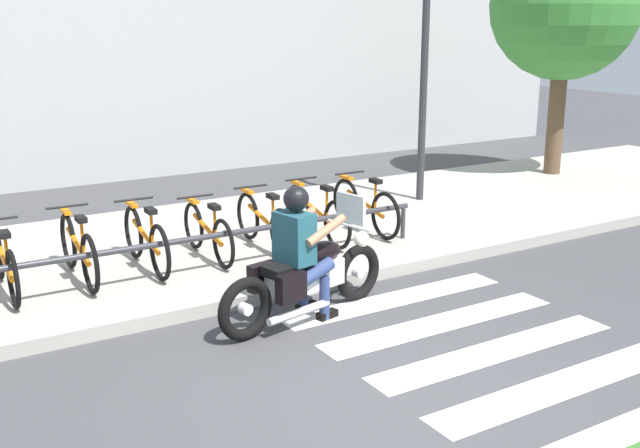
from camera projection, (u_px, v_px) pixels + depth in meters
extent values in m
plane|color=#424244|center=(381.00, 386.00, 6.45)|extent=(48.00, 48.00, 0.00)
cube|color=#A8A399|center=(188.00, 249.00, 10.05)|extent=(24.00, 4.40, 0.15)
cube|color=white|center=(562.00, 385.00, 6.46)|extent=(2.80, 0.40, 0.01)
cube|color=white|center=(496.00, 351.00, 7.12)|extent=(2.80, 0.40, 0.01)
cube|color=white|center=(440.00, 323.00, 7.77)|extent=(2.80, 0.40, 0.01)
cube|color=white|center=(394.00, 299.00, 8.43)|extent=(2.80, 0.40, 0.01)
torus|color=black|center=(358.00, 272.00, 8.35)|extent=(0.65, 0.25, 0.64)
cylinder|color=silver|center=(358.00, 272.00, 8.35)|extent=(0.13, 0.12, 0.12)
torus|color=black|center=(245.00, 309.00, 7.29)|extent=(0.65, 0.25, 0.64)
cylinder|color=silver|center=(245.00, 309.00, 7.29)|extent=(0.13, 0.12, 0.12)
cube|color=silver|center=(305.00, 277.00, 7.79)|extent=(0.91, 0.46, 0.28)
ellipsoid|color=black|center=(321.00, 252.00, 7.87)|extent=(0.57, 0.39, 0.22)
cube|color=black|center=(289.00, 268.00, 7.60)|extent=(0.61, 0.39, 0.10)
cube|color=black|center=(262.00, 277.00, 7.67)|extent=(0.34, 0.19, 0.28)
cube|color=black|center=(291.00, 287.00, 7.36)|extent=(0.34, 0.19, 0.28)
cylinder|color=silver|center=(349.00, 225.00, 8.10)|extent=(0.16, 0.61, 0.03)
sphere|color=white|center=(362.00, 239.00, 8.29)|extent=(0.18, 0.18, 0.18)
cube|color=silver|center=(351.00, 209.00, 8.07)|extent=(0.12, 0.40, 0.32)
cylinder|color=silver|center=(299.00, 312.00, 7.56)|extent=(0.78, 0.25, 0.08)
cube|color=#1E4C59|center=(294.00, 238.00, 7.57)|extent=(0.34, 0.45, 0.52)
sphere|color=black|center=(296.00, 199.00, 7.48)|extent=(0.26, 0.26, 0.26)
cylinder|color=#9E7051|center=(297.00, 222.00, 7.85)|extent=(0.53, 0.20, 0.26)
cylinder|color=#9E7051|center=(326.00, 230.00, 7.55)|extent=(0.53, 0.20, 0.26)
cylinder|color=navy|center=(295.00, 265.00, 7.87)|extent=(0.46, 0.23, 0.24)
cylinder|color=navy|center=(304.00, 290.00, 8.04)|extent=(0.11, 0.11, 0.47)
cube|color=black|center=(306.00, 307.00, 8.11)|extent=(0.26, 0.15, 0.08)
cylinder|color=navy|center=(316.00, 272.00, 7.65)|extent=(0.46, 0.23, 0.24)
cylinder|color=navy|center=(324.00, 298.00, 7.81)|extent=(0.11, 0.11, 0.47)
cube|color=black|center=(327.00, 315.00, 7.89)|extent=(0.26, 0.15, 0.08)
torus|color=black|center=(13.00, 279.00, 7.70)|extent=(0.06, 0.62, 0.62)
cylinder|color=orange|center=(4.00, 259.00, 8.12)|extent=(0.07, 0.94, 0.26)
cylinder|color=orange|center=(7.00, 252.00, 7.86)|extent=(0.04, 0.04, 0.38)
cube|color=black|center=(5.00, 234.00, 7.81)|extent=(0.10, 0.20, 0.06)
torus|color=black|center=(68.00, 241.00, 8.95)|extent=(0.06, 0.67, 0.67)
torus|color=black|center=(90.00, 264.00, 8.10)|extent=(0.06, 0.67, 0.67)
cylinder|color=orange|center=(78.00, 246.00, 8.51)|extent=(0.07, 0.91, 0.25)
cylinder|color=orange|center=(82.00, 237.00, 8.25)|extent=(0.04, 0.04, 0.41)
cube|color=black|center=(81.00, 219.00, 8.20)|extent=(0.10, 0.20, 0.06)
cylinder|color=black|center=(67.00, 206.00, 8.75)|extent=(0.48, 0.04, 0.03)
cube|color=orange|center=(66.00, 211.00, 8.86)|extent=(0.08, 0.28, 0.04)
torus|color=black|center=(134.00, 232.00, 9.34)|extent=(0.06, 0.66, 0.66)
torus|color=black|center=(160.00, 253.00, 8.51)|extent=(0.06, 0.66, 0.66)
cylinder|color=orange|center=(146.00, 236.00, 8.90)|extent=(0.07, 0.89, 0.24)
cylinder|color=orange|center=(152.00, 228.00, 8.65)|extent=(0.04, 0.04, 0.40)
cube|color=black|center=(151.00, 211.00, 8.60)|extent=(0.10, 0.20, 0.06)
cylinder|color=black|center=(134.00, 199.00, 9.14)|extent=(0.48, 0.04, 0.03)
cube|color=orange|center=(132.00, 204.00, 9.24)|extent=(0.08, 0.28, 0.04)
torus|color=black|center=(194.00, 225.00, 9.73)|extent=(0.06, 0.61, 0.61)
torus|color=black|center=(223.00, 244.00, 8.92)|extent=(0.06, 0.61, 0.61)
cylinder|color=orange|center=(208.00, 229.00, 9.31)|extent=(0.07, 0.86, 0.24)
cylinder|color=orange|center=(215.00, 222.00, 9.07)|extent=(0.04, 0.04, 0.37)
cube|color=black|center=(214.00, 207.00, 9.02)|extent=(0.10, 0.20, 0.06)
cylinder|color=black|center=(195.00, 197.00, 9.54)|extent=(0.48, 0.04, 0.03)
cube|color=orange|center=(193.00, 201.00, 9.64)|extent=(0.08, 0.28, 0.04)
torus|color=black|center=(248.00, 216.00, 10.13)|extent=(0.06, 0.64, 0.64)
torus|color=black|center=(282.00, 234.00, 9.30)|extent=(0.06, 0.64, 0.64)
cylinder|color=orange|center=(264.00, 219.00, 9.70)|extent=(0.07, 0.89, 0.25)
cylinder|color=orange|center=(273.00, 211.00, 9.45)|extent=(0.04, 0.04, 0.39)
cube|color=black|center=(273.00, 196.00, 9.40)|extent=(0.10, 0.20, 0.06)
cylinder|color=black|center=(250.00, 187.00, 9.94)|extent=(0.48, 0.04, 0.03)
cube|color=orange|center=(247.00, 191.00, 10.04)|extent=(0.08, 0.28, 0.04)
torus|color=black|center=(298.00, 208.00, 10.55)|extent=(0.06, 0.65, 0.65)
torus|color=black|center=(337.00, 225.00, 9.67)|extent=(0.06, 0.65, 0.65)
cylinder|color=orange|center=(317.00, 211.00, 10.09)|extent=(0.07, 0.95, 0.26)
cylinder|color=orange|center=(327.00, 203.00, 9.83)|extent=(0.04, 0.04, 0.40)
cube|color=black|center=(327.00, 188.00, 9.78)|extent=(0.10, 0.20, 0.06)
cylinder|color=black|center=(301.00, 179.00, 10.35)|extent=(0.48, 0.04, 0.03)
cube|color=orange|center=(297.00, 183.00, 10.46)|extent=(0.08, 0.28, 0.04)
torus|color=black|center=(346.00, 201.00, 10.92)|extent=(0.06, 0.66, 0.66)
torus|color=black|center=(386.00, 216.00, 10.09)|extent=(0.06, 0.66, 0.66)
cylinder|color=orange|center=(365.00, 204.00, 10.49)|extent=(0.07, 0.89, 0.25)
cylinder|color=orange|center=(375.00, 195.00, 10.24)|extent=(0.04, 0.04, 0.40)
cube|color=black|center=(376.00, 181.00, 10.18)|extent=(0.10, 0.20, 0.06)
cylinder|color=black|center=(350.00, 173.00, 10.72)|extent=(0.48, 0.04, 0.03)
cube|color=orange|center=(346.00, 177.00, 10.83)|extent=(0.08, 0.28, 0.04)
cylinder|color=#333338|center=(195.00, 239.00, 8.64)|extent=(6.12, 0.07, 0.07)
cylinder|color=#333338|center=(403.00, 222.00, 10.21)|extent=(0.06, 0.06, 0.45)
cylinder|color=#2D2D33|center=(424.00, 72.00, 11.94)|extent=(0.12, 0.12, 4.45)
cylinder|color=brown|center=(556.00, 121.00, 14.34)|extent=(0.31, 0.31, 2.33)
sphere|color=#387F33|center=(565.00, 5.00, 13.78)|extent=(2.74, 2.74, 2.74)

